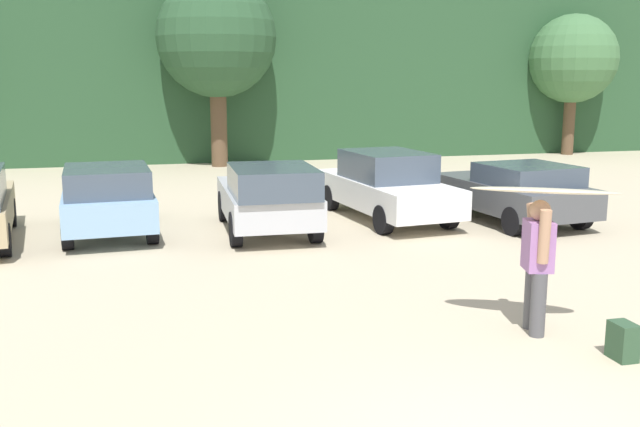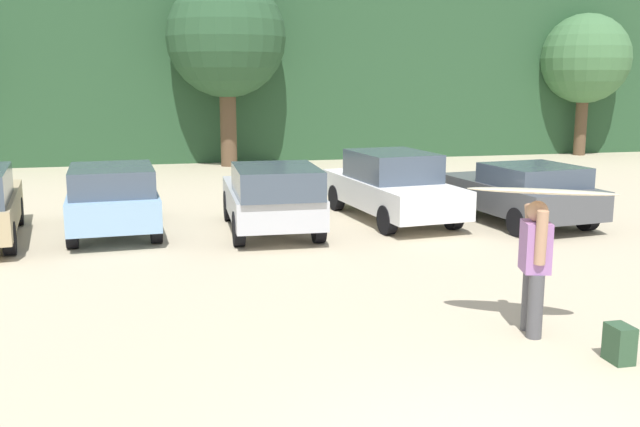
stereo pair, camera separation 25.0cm
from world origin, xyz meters
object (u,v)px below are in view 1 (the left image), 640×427
object	(u,v)px
parked_car_sky_blue	(108,198)
person_adult	(537,258)
parked_car_silver	(268,196)
parked_car_dark_gray	(515,191)
backpack_dropped	(623,341)
surfboard_cream	(544,191)
parked_car_white	(386,185)

from	to	relation	value
parked_car_sky_blue	person_adult	xyz separation A→B (m)	(5.62, -7.49, 0.20)
parked_car_sky_blue	parked_car_silver	size ratio (longest dim) A/B	1.02
parked_car_dark_gray	person_adult	world-z (taller)	person_adult
parked_car_dark_gray	parked_car_sky_blue	bearing A→B (deg)	77.12
parked_car_silver	person_adult	distance (m)	7.12
parked_car_dark_gray	backpack_dropped	xyz separation A→B (m)	(-2.83, -7.68, -0.50)
parked_car_dark_gray	surfboard_cream	distance (m)	7.56
parked_car_silver	parked_car_dark_gray	world-z (taller)	parked_car_silver
parked_car_sky_blue	backpack_dropped	bearing A→B (deg)	-148.07
parked_car_sky_blue	parked_car_white	size ratio (longest dim) A/B	0.89
parked_car_white	person_adult	distance (m)	7.70
parked_car_silver	backpack_dropped	bearing A→B (deg)	-158.40
parked_car_dark_gray	parked_car_white	bearing A→B (deg)	61.39
parked_car_dark_gray	backpack_dropped	size ratio (longest dim) A/B	9.22
parked_car_white	backpack_dropped	bearing A→B (deg)	172.58
parked_car_silver	backpack_dropped	distance (m)	8.35
parked_car_dark_gray	surfboard_cream	world-z (taller)	surfboard_cream
parked_car_silver	parked_car_white	size ratio (longest dim) A/B	0.87
surfboard_cream	backpack_dropped	world-z (taller)	surfboard_cream
parked_car_white	parked_car_dark_gray	bearing A→B (deg)	-118.24
parked_car_sky_blue	backpack_dropped	world-z (taller)	parked_car_sky_blue
parked_car_sky_blue	surfboard_cream	size ratio (longest dim) A/B	2.25
parked_car_silver	surfboard_cream	xyz separation A→B (m)	(2.33, -6.80, 1.09)
parked_car_dark_gray	surfboard_cream	bearing A→B (deg)	146.06
person_adult	backpack_dropped	size ratio (longest dim) A/B	3.91
parked_car_sky_blue	person_adult	distance (m)	9.37
parked_car_silver	surfboard_cream	world-z (taller)	surfboard_cream
surfboard_cream	person_adult	bearing A→B (deg)	-64.61
parked_car_sky_blue	parked_car_white	bearing A→B (deg)	-92.08
parked_car_sky_blue	parked_car_dark_gray	world-z (taller)	parked_car_sky_blue
parked_car_white	person_adult	world-z (taller)	person_adult
surfboard_cream	parked_car_silver	bearing A→B (deg)	-42.37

